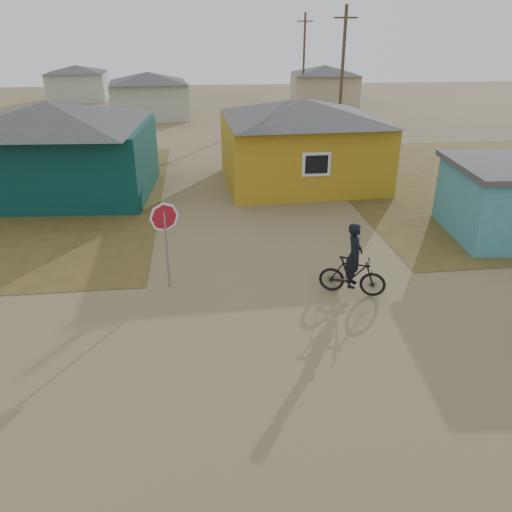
{
  "coord_description": "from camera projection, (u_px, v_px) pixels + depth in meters",
  "views": [
    {
      "loc": [
        -2.36,
        -8.84,
        6.76
      ],
      "look_at": [
        -0.95,
        3.0,
        1.3
      ],
      "focal_mm": 35.0,
      "sensor_mm": 36.0,
      "label": 1
    }
  ],
  "objects": [
    {
      "name": "cyclist",
      "position": [
        353.0,
        269.0,
        13.64
      ],
      "size": [
        1.9,
        1.19,
        2.08
      ],
      "color": "black",
      "rests_on": "ground"
    },
    {
      "name": "utility_pole_far",
      "position": [
        304.0,
        60.0,
        44.43
      ],
      "size": [
        1.4,
        0.2,
        8.0
      ],
      "color": "#4C3E2D",
      "rests_on": "ground"
    },
    {
      "name": "house_beige_east",
      "position": [
        324.0,
        85.0,
        47.46
      ],
      "size": [
        6.95,
        6.05,
        3.6
      ],
      "color": "tan",
      "rests_on": "ground"
    },
    {
      "name": "ground",
      "position": [
        315.0,
        363.0,
        11.05
      ],
      "size": [
        120.0,
        120.0,
        0.0
      ],
      "primitive_type": "plane",
      "color": "olive"
    },
    {
      "name": "utility_pole_near",
      "position": [
        342.0,
        76.0,
        29.88
      ],
      "size": [
        1.4,
        0.2,
        8.0
      ],
      "color": "#4C3E2D",
      "rests_on": "ground"
    },
    {
      "name": "house_yellow",
      "position": [
        302.0,
        141.0,
        23.12
      ],
      "size": [
        7.72,
        6.76,
        3.9
      ],
      "color": "#B2881B",
      "rests_on": "ground"
    },
    {
      "name": "house_pale_north",
      "position": [
        78.0,
        82.0,
        50.34
      ],
      "size": [
        6.28,
        5.81,
        3.4
      ],
      "color": "#ABB69D",
      "rests_on": "ground"
    },
    {
      "name": "house_pale_west",
      "position": [
        149.0,
        95.0,
        40.32
      ],
      "size": [
        7.04,
        6.15,
        3.6
      ],
      "color": "#ABB69D",
      "rests_on": "ground"
    },
    {
      "name": "house_teal",
      "position": [
        53.0,
        148.0,
        21.47
      ],
      "size": [
        8.93,
        7.08,
        4.0
      ],
      "color": "#08302D",
      "rests_on": "ground"
    },
    {
      "name": "stop_sign",
      "position": [
        165.0,
        226.0,
        13.56
      ],
      "size": [
        0.83,
        0.07,
        2.53
      ],
      "color": "gray",
      "rests_on": "ground"
    }
  ]
}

